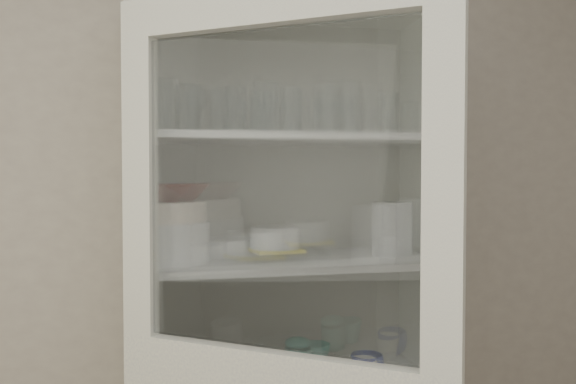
{
  "coord_description": "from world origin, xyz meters",
  "views": [
    {
      "loc": [
        -0.22,
        -0.67,
        1.54
      ],
      "look_at": [
        0.2,
        1.27,
        1.48
      ],
      "focal_mm": 38.0,
      "sensor_mm": 36.0,
      "label": 1
    }
  ],
  "objects_px": {
    "goblet_2": "(345,116)",
    "goblet_3": "(336,115)",
    "mug_white": "(363,372)",
    "white_ramekin": "(275,237)",
    "mug_teal": "(316,356)",
    "terracotta_bowl": "(173,192)",
    "measuring_cups": "(261,382)",
    "cream_bowl": "(173,212)",
    "white_canister": "(182,361)",
    "plate_stack_front": "(173,242)",
    "teal_jar": "(298,358)",
    "goblet_0": "(197,110)",
    "grey_bowl_stack": "(392,229)",
    "glass_platter": "(275,254)",
    "mug_blue": "(367,368)",
    "goblet_1": "(278,115)",
    "pantry_cabinet": "(284,348)",
    "plate_stack_back": "(225,247)",
    "yellow_trivet": "(275,250)"
  },
  "relations": [
    {
      "from": "goblet_2",
      "to": "goblet_3",
      "type": "xyz_separation_m",
      "value": [
        -0.03,
        0.01,
        0.0
      ]
    },
    {
      "from": "goblet_3",
      "to": "mug_white",
      "type": "bearing_deg",
      "value": -84.88
    },
    {
      "from": "mug_white",
      "to": "goblet_3",
      "type": "bearing_deg",
      "value": 94.24
    },
    {
      "from": "goblet_2",
      "to": "white_ramekin",
      "type": "relative_size",
      "value": 0.94
    },
    {
      "from": "white_ramekin",
      "to": "mug_teal",
      "type": "distance_m",
      "value": 0.45
    },
    {
      "from": "goblet_2",
      "to": "mug_white",
      "type": "bearing_deg",
      "value": -91.29
    },
    {
      "from": "terracotta_bowl",
      "to": "measuring_cups",
      "type": "bearing_deg",
      "value": -10.07
    },
    {
      "from": "white_ramekin",
      "to": "measuring_cups",
      "type": "relative_size",
      "value": 1.54
    },
    {
      "from": "terracotta_bowl",
      "to": "measuring_cups",
      "type": "relative_size",
      "value": 2.13
    },
    {
      "from": "cream_bowl",
      "to": "mug_teal",
      "type": "xyz_separation_m",
      "value": [
        0.49,
        0.1,
        -0.51
      ]
    },
    {
      "from": "mug_teal",
      "to": "white_canister",
      "type": "relative_size",
      "value": 0.74
    },
    {
      "from": "goblet_2",
      "to": "plate_stack_front",
      "type": "bearing_deg",
      "value": -166.61
    },
    {
      "from": "terracotta_bowl",
      "to": "mug_white",
      "type": "height_order",
      "value": "terracotta_bowl"
    },
    {
      "from": "goblet_2",
      "to": "measuring_cups",
      "type": "xyz_separation_m",
      "value": [
        -0.33,
        -0.19,
        -0.86
      ]
    },
    {
      "from": "plate_stack_front",
      "to": "teal_jar",
      "type": "relative_size",
      "value": 2.12
    },
    {
      "from": "goblet_0",
      "to": "grey_bowl_stack",
      "type": "height_order",
      "value": "goblet_0"
    },
    {
      "from": "glass_platter",
      "to": "mug_blue",
      "type": "distance_m",
      "value": 0.47
    },
    {
      "from": "goblet_1",
      "to": "mug_white",
      "type": "distance_m",
      "value": 0.9
    },
    {
      "from": "goblet_0",
      "to": "glass_platter",
      "type": "relative_size",
      "value": 0.51
    },
    {
      "from": "goblet_1",
      "to": "mug_white",
      "type": "xyz_separation_m",
      "value": [
        0.23,
        -0.23,
        -0.84
      ]
    },
    {
      "from": "goblet_1",
      "to": "grey_bowl_stack",
      "type": "height_order",
      "value": "goblet_1"
    },
    {
      "from": "pantry_cabinet",
      "to": "white_canister",
      "type": "relative_size",
      "value": 16.1
    },
    {
      "from": "plate_stack_front",
      "to": "mug_blue",
      "type": "distance_m",
      "value": 0.75
    },
    {
      "from": "plate_stack_back",
      "to": "cream_bowl",
      "type": "relative_size",
      "value": 0.91
    },
    {
      "from": "plate_stack_back",
      "to": "yellow_trivet",
      "type": "relative_size",
      "value": 1.19
    },
    {
      "from": "goblet_3",
      "to": "plate_stack_front",
      "type": "relative_size",
      "value": 0.71
    },
    {
      "from": "pantry_cabinet",
      "to": "measuring_cups",
      "type": "height_order",
      "value": "pantry_cabinet"
    },
    {
      "from": "cream_bowl",
      "to": "measuring_cups",
      "type": "relative_size",
      "value": 1.96
    },
    {
      "from": "mug_blue",
      "to": "cream_bowl",
      "type": "bearing_deg",
      "value": 163.52
    },
    {
      "from": "plate_stack_back",
      "to": "mug_white",
      "type": "height_order",
      "value": "plate_stack_back"
    },
    {
      "from": "white_ramekin",
      "to": "goblet_2",
      "type": "bearing_deg",
      "value": 20.15
    },
    {
      "from": "goblet_0",
      "to": "white_ramekin",
      "type": "distance_m",
      "value": 0.5
    },
    {
      "from": "teal_jar",
      "to": "mug_white",
      "type": "bearing_deg",
      "value": -37.48
    },
    {
      "from": "plate_stack_front",
      "to": "goblet_1",
      "type": "bearing_deg",
      "value": 22.67
    },
    {
      "from": "pantry_cabinet",
      "to": "terracotta_bowl",
      "type": "bearing_deg",
      "value": -165.47
    },
    {
      "from": "cream_bowl",
      "to": "terracotta_bowl",
      "type": "bearing_deg",
      "value": 0.0
    },
    {
      "from": "terracotta_bowl",
      "to": "yellow_trivet",
      "type": "xyz_separation_m",
      "value": [
        0.33,
        0.04,
        -0.19
      ]
    },
    {
      "from": "goblet_2",
      "to": "plate_stack_front",
      "type": "distance_m",
      "value": 0.74
    },
    {
      "from": "cream_bowl",
      "to": "white_canister",
      "type": "height_order",
      "value": "cream_bowl"
    },
    {
      "from": "grey_bowl_stack",
      "to": "goblet_3",
      "type": "bearing_deg",
      "value": 137.28
    },
    {
      "from": "goblet_0",
      "to": "mug_white",
      "type": "distance_m",
      "value": 1.02
    },
    {
      "from": "goblet_3",
      "to": "plate_stack_back",
      "type": "xyz_separation_m",
      "value": [
        -0.4,
        -0.02,
        -0.45
      ]
    },
    {
      "from": "terracotta_bowl",
      "to": "measuring_cups",
      "type": "distance_m",
      "value": 0.66
    },
    {
      "from": "mug_blue",
      "to": "measuring_cups",
      "type": "distance_m",
      "value": 0.35
    },
    {
      "from": "plate_stack_back",
      "to": "mug_teal",
      "type": "height_order",
      "value": "plate_stack_back"
    },
    {
      "from": "mug_blue",
      "to": "goblet_2",
      "type": "bearing_deg",
      "value": 83.22
    },
    {
      "from": "plate_stack_back",
      "to": "mug_white",
      "type": "relative_size",
      "value": 2.12
    },
    {
      "from": "goblet_0",
      "to": "mug_white",
      "type": "relative_size",
      "value": 1.99
    },
    {
      "from": "plate_stack_front",
      "to": "goblet_2",
      "type": "bearing_deg",
      "value": 13.39
    },
    {
      "from": "plate_stack_front",
      "to": "terracotta_bowl",
      "type": "bearing_deg",
      "value": 0.0
    }
  ]
}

